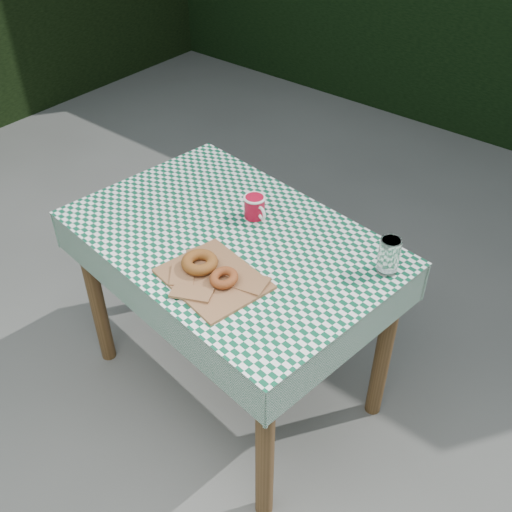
{
  "coord_description": "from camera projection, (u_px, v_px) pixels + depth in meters",
  "views": [
    {
      "loc": [
        1.03,
        -1.01,
        1.98
      ],
      "look_at": [
        0.1,
        0.13,
        0.79
      ],
      "focal_mm": 41.95,
      "sensor_mm": 36.0,
      "label": 1
    }
  ],
  "objects": [
    {
      "name": "ground",
      "position": [
        215.0,
        417.0,
        2.36
      ],
      "size": [
        60.0,
        60.0,
        0.0
      ],
      "primitive_type": "plane",
      "color": "#50514C",
      "rests_on": "ground"
    },
    {
      "name": "table",
      "position": [
        233.0,
        317.0,
        2.26
      ],
      "size": [
        1.17,
        0.86,
        0.75
      ],
      "primitive_type": "cube",
      "rotation": [
        0.0,
        0.0,
        -0.13
      ],
      "color": "brown",
      "rests_on": "ground"
    },
    {
      "name": "bagel_back",
      "position": [
        224.0,
        278.0,
        1.81
      ],
      "size": [
        0.12,
        0.12,
        0.03
      ],
      "primitive_type": "torus",
      "rotation": [
        0.0,
        0.0,
        -0.44
      ],
      "color": "brown",
      "rests_on": "paper_bag"
    },
    {
      "name": "paper_bag",
      "position": [
        213.0,
        278.0,
        1.84
      ],
      "size": [
        0.36,
        0.31,
        0.02
      ],
      "primitive_type": "cube",
      "rotation": [
        0.0,
        0.0,
        -0.2
      ],
      "color": "#9A6243",
      "rests_on": "tablecloth"
    },
    {
      "name": "bagel_front",
      "position": [
        200.0,
        262.0,
        1.86
      ],
      "size": [
        0.14,
        0.14,
        0.04
      ],
      "primitive_type": "torus",
      "rotation": [
        0.0,
        0.0,
        0.29
      ],
      "color": "brown",
      "rests_on": "paper_bag"
    },
    {
      "name": "tablecloth",
      "position": [
        230.0,
        237.0,
        2.02
      ],
      "size": [
        1.19,
        0.88,
        0.01
      ],
      "primitive_type": "cube",
      "rotation": [
        0.0,
        0.0,
        -0.13
      ],
      "color": "#0B4A2E",
      "rests_on": "table"
    },
    {
      "name": "coffee_mug",
      "position": [
        255.0,
        207.0,
        2.09
      ],
      "size": [
        0.19,
        0.19,
        0.08
      ],
      "primitive_type": null,
      "rotation": [
        0.0,
        0.0,
        -0.35
      ],
      "color": "#AD0B24",
      "rests_on": "tablecloth"
    },
    {
      "name": "drinking_glass",
      "position": [
        389.0,
        256.0,
        1.84
      ],
      "size": [
        0.09,
        0.09,
        0.12
      ],
      "primitive_type": "cylinder",
      "rotation": [
        0.0,
        0.0,
        -0.48
      ],
      "color": "white",
      "rests_on": "tablecloth"
    }
  ]
}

